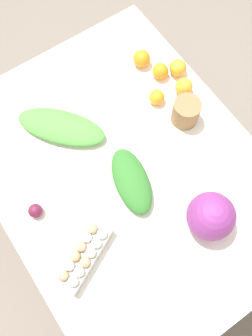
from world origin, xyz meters
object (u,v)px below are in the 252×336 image
(orange_2, at_px, (160,71))
(orange_4, at_px, (184,87))
(orange_0, at_px, (178,68))
(orange_1, at_px, (157,97))
(cabbage_purple, at_px, (211,216))
(paper_bag, at_px, (186,112))
(greens_bunch_beet_tops, at_px, (131,181))
(orange_3, at_px, (142,59))
(beet_root, at_px, (35,211))
(greens_bunch_kale, at_px, (61,127))
(egg_carton, at_px, (84,255))

(orange_2, relative_size, orange_4, 0.94)
(orange_0, xyz_separation_m, orange_1, (0.07, -0.17, -0.00))
(orange_4, bearing_deg, orange_0, 157.83)
(cabbage_purple, height_order, orange_4, cabbage_purple)
(paper_bag, height_order, greens_bunch_beet_tops, paper_bag)
(greens_bunch_beet_tops, distance_m, orange_3, 0.61)
(orange_1, relative_size, orange_4, 0.88)
(beet_root, height_order, orange_0, orange_0)
(cabbage_purple, distance_m, paper_bag, 0.48)
(orange_1, height_order, orange_2, orange_2)
(paper_bag, bearing_deg, greens_bunch_kale, -118.23)
(greens_bunch_kale, xyz_separation_m, orange_2, (0.01, 0.52, 0.01))
(orange_0, distance_m, orange_2, 0.08)
(cabbage_purple, height_order, orange_3, cabbage_purple)
(cabbage_purple, xyz_separation_m, beet_root, (-0.42, -0.54, -0.07))
(greens_bunch_beet_tops, distance_m, orange_1, 0.42)
(egg_carton, xyz_separation_m, paper_bag, (-0.27, 0.69, 0.02))
(orange_2, bearing_deg, greens_bunch_beet_tops, -48.54)
(orange_3, relative_size, orange_4, 1.02)
(cabbage_purple, bearing_deg, greens_bunch_beet_tops, -152.58)
(greens_bunch_beet_tops, relative_size, beet_root, 5.12)
(orange_1, xyz_separation_m, orange_4, (0.03, 0.13, 0.00))
(beet_root, bearing_deg, greens_bunch_beet_tops, 73.54)
(beet_root, distance_m, orange_0, 0.91)
(paper_bag, xyz_separation_m, orange_2, (-0.25, 0.04, -0.02))
(paper_bag, distance_m, orange_1, 0.15)
(egg_carton, xyz_separation_m, beet_root, (-0.26, -0.07, -0.01))
(paper_bag, distance_m, greens_bunch_beet_tops, 0.39)
(orange_0, xyz_separation_m, orange_2, (-0.03, -0.08, -0.00))
(beet_root, height_order, orange_4, orange_4)
(cabbage_purple, relative_size, orange_2, 2.52)
(greens_bunch_kale, height_order, orange_4, orange_4)
(egg_carton, distance_m, paper_bag, 0.74)
(beet_root, xyz_separation_m, orange_0, (-0.22, 0.88, 0.01))
(paper_bag, distance_m, orange_3, 0.35)
(egg_carton, height_order, orange_1, egg_carton)
(orange_2, relative_size, orange_3, 0.92)
(greens_bunch_kale, bearing_deg, orange_2, 88.60)
(greens_bunch_beet_tops, xyz_separation_m, orange_3, (-0.47, 0.38, 0.00))
(egg_carton, relative_size, orange_4, 3.71)
(egg_carton, distance_m, greens_bunch_kale, 0.57)
(greens_bunch_kale, distance_m, orange_0, 0.60)
(orange_1, bearing_deg, orange_4, 78.05)
(cabbage_purple, height_order, paper_bag, cabbage_purple)
(beet_root, xyz_separation_m, orange_2, (-0.25, 0.80, 0.01))
(egg_carton, relative_size, paper_bag, 2.44)
(egg_carton, height_order, orange_3, egg_carton)
(paper_bag, distance_m, orange_2, 0.25)
(paper_bag, xyz_separation_m, greens_bunch_beet_tops, (0.12, -0.37, -0.02))
(orange_0, bearing_deg, orange_4, -22.17)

